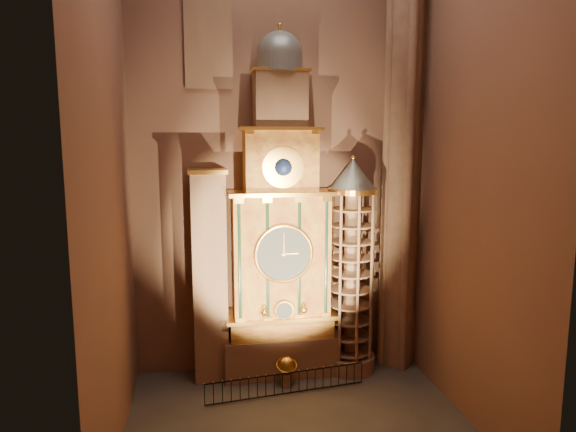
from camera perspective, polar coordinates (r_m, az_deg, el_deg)
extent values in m
plane|color=#383330|center=(22.60, 1.35, -22.29)|extent=(14.00, 14.00, 0.00)
plane|color=brown|center=(25.29, -1.26, 7.26)|extent=(22.00, 0.00, 22.00)
plane|color=brown|center=(19.25, -19.55, 6.30)|extent=(0.00, 22.00, 22.00)
plane|color=brown|center=(21.87, 19.86, 6.52)|extent=(0.00, 22.00, 22.00)
cube|color=#8C634C|center=(26.52, -0.85, -14.94)|extent=(5.60, 2.20, 2.00)
cube|color=maroon|center=(25.95, -0.85, -11.91)|extent=(5.00, 2.00, 1.00)
cube|color=#EDA945|center=(25.72, -0.84, -10.80)|extent=(5.40, 2.30, 0.18)
cube|color=maroon|center=(24.94, -0.87, -4.36)|extent=(4.60, 2.00, 6.00)
cylinder|color=black|center=(23.87, -5.42, -5.00)|extent=(0.32, 0.32, 5.60)
cylinder|color=black|center=(24.00, -2.32, -4.89)|extent=(0.32, 0.32, 5.60)
cylinder|color=black|center=(24.24, 1.21, -4.74)|extent=(0.32, 0.32, 5.60)
cylinder|color=black|center=(24.52, 4.20, -4.61)|extent=(0.32, 0.32, 5.60)
cube|color=#EDA945|center=(24.38, -0.87, 2.61)|extent=(5.00, 2.25, 0.18)
cylinder|color=#2D3033|center=(23.90, -0.49, -4.20)|extent=(2.60, 0.12, 2.60)
torus|color=#EDA945|center=(23.85, -0.47, -4.23)|extent=(2.80, 0.16, 2.80)
cylinder|color=#EDA945|center=(24.50, -0.42, -10.44)|extent=(0.90, 0.10, 0.90)
sphere|color=#EDA945|center=(24.44, -2.68, -10.63)|extent=(0.36, 0.36, 0.36)
sphere|color=#EDA945|center=(24.73, 1.77, -10.39)|extent=(0.36, 0.36, 0.36)
cube|color=maroon|center=(24.32, -0.90, 6.02)|extent=(3.40, 1.80, 3.00)
sphere|color=#0B193B|center=(23.43, -0.54, 5.43)|extent=(0.80, 0.80, 0.80)
cube|color=#EDA945|center=(24.24, -0.89, 9.68)|extent=(3.80, 2.00, 0.15)
cube|color=#8C634C|center=(24.35, -0.91, 12.62)|extent=(2.40, 1.60, 2.60)
sphere|color=slate|center=(24.58, -0.93, 17.51)|extent=(2.10, 2.10, 2.10)
cylinder|color=#EDA945|center=(24.73, -0.93, 19.57)|extent=(0.14, 0.14, 0.80)
cube|color=#8C634C|center=(24.89, -8.67, -6.86)|extent=(1.60, 1.40, 10.00)
cube|color=#EDA945|center=(25.10, -8.54, -11.52)|extent=(1.35, 0.10, 2.10)
cube|color=#542216|center=(25.05, -8.54, -11.57)|extent=(1.05, 0.04, 1.75)
cube|color=#EDA945|center=(24.33, -8.68, -5.77)|extent=(1.35, 0.10, 2.10)
cube|color=#542216|center=(24.27, -8.68, -5.80)|extent=(1.05, 0.04, 1.75)
cube|color=#EDA945|center=(23.82, -8.82, 0.30)|extent=(1.35, 0.10, 2.10)
cube|color=#542216|center=(23.76, -8.82, 0.28)|extent=(1.05, 0.04, 1.75)
cube|color=#EDA945|center=(24.04, -8.95, 4.93)|extent=(1.80, 1.60, 0.20)
cylinder|color=#8C634C|center=(27.23, 6.84, -15.74)|extent=(2.50, 2.50, 0.80)
cylinder|color=#8C634C|center=(25.70, 7.02, -6.56)|extent=(0.70, 0.70, 8.20)
cylinder|color=#EDA945|center=(24.93, 7.20, 2.79)|extent=(2.40, 2.40, 0.25)
cone|color=slate|center=(24.86, 7.23, 4.63)|extent=(2.30, 2.30, 1.50)
sphere|color=#EDA945|center=(24.82, 7.27, 6.47)|extent=(0.20, 0.20, 0.20)
cylinder|color=#8C634C|center=(25.97, 12.61, 7.09)|extent=(1.60, 1.60, 22.00)
cylinder|color=#8C634C|center=(26.29, 14.24, 7.05)|extent=(0.44, 0.44, 22.00)
cylinder|color=#8C634C|center=(25.68, 10.95, 7.13)|extent=(0.44, 0.44, 22.00)
cylinder|color=#8C634C|center=(26.71, 11.95, 7.15)|extent=(0.44, 0.44, 22.00)
cylinder|color=#8C634C|center=(25.24, 13.31, 7.03)|extent=(0.44, 0.44, 22.00)
cube|color=navy|center=(25.40, -8.88, 19.64)|extent=(2.00, 0.10, 5.00)
cube|color=#8C634C|center=(25.34, -8.88, 19.67)|extent=(2.20, 0.06, 5.20)
cylinder|color=#8C634C|center=(25.49, -0.16, -17.67)|extent=(0.54, 0.54, 0.63)
sphere|color=#C38A37|center=(25.18, -0.16, -16.20)|extent=(0.81, 0.81, 0.81)
torus|color=#C38A37|center=(25.18, -0.16, -16.20)|extent=(1.02, 0.96, 0.44)
cube|color=black|center=(24.33, -0.14, -17.06)|extent=(7.42, 0.95, 0.05)
cube|color=black|center=(24.77, -0.14, -19.08)|extent=(7.42, 0.95, 0.05)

